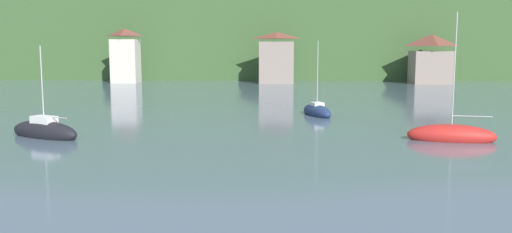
# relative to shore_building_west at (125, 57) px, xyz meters

# --- Properties ---
(wooded_hillside) EXTENTS (352.00, 47.21, 50.62)m
(wooded_hillside) POSITION_rel_shore_building_west_xyz_m (11.36, 33.60, 3.37)
(wooded_hillside) COLOR #38562D
(wooded_hillside) RESTS_ON ground_plane
(shore_building_west) EXTENTS (4.76, 3.98, 9.55)m
(shore_building_west) POSITION_rel_shore_building_west_xyz_m (0.00, 0.00, 0.00)
(shore_building_west) COLOR beige
(shore_building_west) RESTS_ON ground_plane
(shore_building_westcentral) EXTENTS (6.24, 3.48, 8.90)m
(shore_building_westcentral) POSITION_rel_shore_building_west_xyz_m (26.74, -0.24, -0.31)
(shore_building_westcentral) COLOR gray
(shore_building_westcentral) RESTS_ON ground_plane
(shore_building_central) EXTENTS (6.83, 6.09, 8.52)m
(shore_building_central) POSITION_rel_shore_building_west_xyz_m (53.48, 1.01, -0.49)
(shore_building_central) COLOR gray
(shore_building_central) RESTS_ON ground_plane
(sailboat_mid_4) EXTENTS (6.39, 4.27, 6.91)m
(sailboat_mid_4) POSITION_rel_shore_building_west_xyz_m (11.26, -56.40, -4.21)
(sailboat_mid_4) COLOR black
(sailboat_mid_4) RESTS_ON ground_plane
(sailboat_far_6) EXTENTS (3.34, 5.40, 7.32)m
(sailboat_far_6) POSITION_rel_shore_building_west_xyz_m (31.31, -43.22, -4.28)
(sailboat_far_6) COLOR navy
(sailboat_far_6) RESTS_ON ground_plane
(sailboat_mid_9) EXTENTS (6.07, 2.80, 9.11)m
(sailboat_mid_9) POSITION_rel_shore_building_west_xyz_m (39.69, -56.29, -4.28)
(sailboat_mid_9) COLOR red
(sailboat_mid_9) RESTS_ON ground_plane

